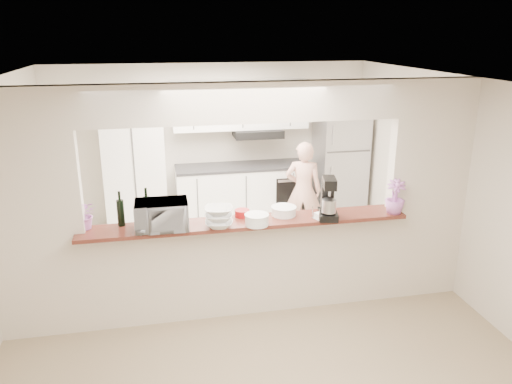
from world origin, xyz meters
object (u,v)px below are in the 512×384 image
object	(u,v)px
refrigerator	(339,166)
toaster_oven	(162,215)
stand_mixer	(328,200)
person	(303,191)

from	to	relation	value
refrigerator	toaster_oven	distance (m)	4.02
refrigerator	stand_mixer	xyz separation A→B (m)	(-1.20, -2.79, 0.44)
person	stand_mixer	bearing A→B (deg)	100.69
refrigerator	toaster_oven	bearing A→B (deg)	-136.60
refrigerator	person	bearing A→B (deg)	-137.20
toaster_oven	stand_mixer	xyz separation A→B (m)	(1.71, -0.04, 0.06)
stand_mixer	person	distance (m)	2.10
toaster_oven	person	distance (m)	2.89
toaster_oven	stand_mixer	bearing A→B (deg)	-0.26
stand_mixer	toaster_oven	bearing A→B (deg)	178.81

